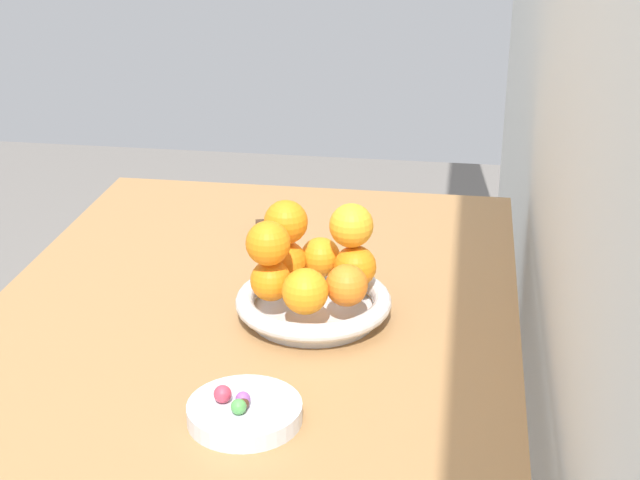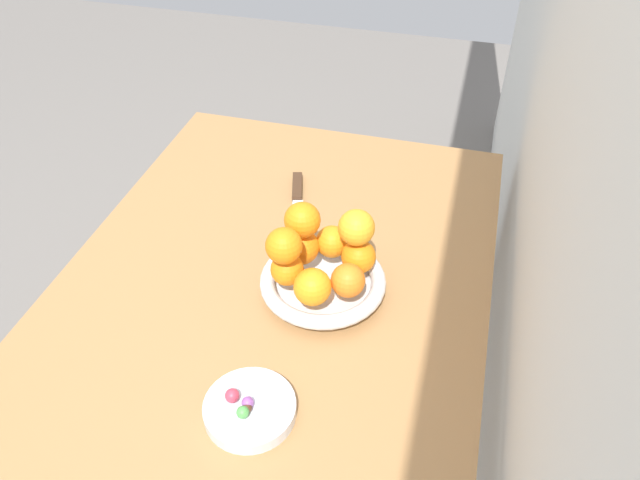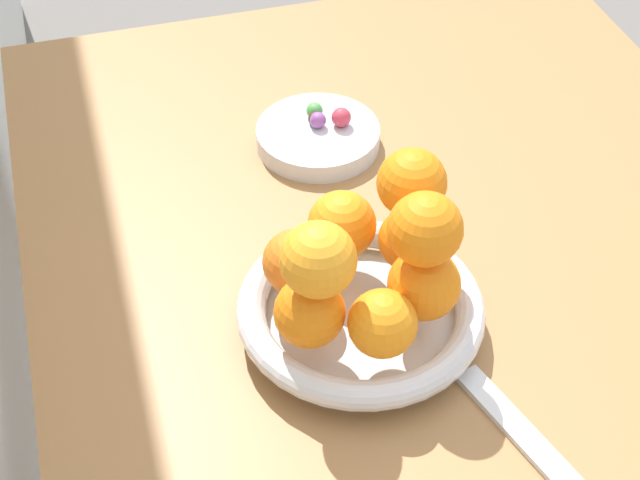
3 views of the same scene
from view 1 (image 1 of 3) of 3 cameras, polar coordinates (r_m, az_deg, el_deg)
dining_table at (r=1.43m, az=-4.21°, el=-7.69°), size 1.10×0.76×0.74m
fruit_bowl at (r=1.37m, az=-0.38°, el=-3.75°), size 0.22×0.22×0.04m
candy_dish at (r=1.15m, az=-4.40°, el=-9.97°), size 0.13×0.13×0.02m
orange_0 at (r=1.37m, az=2.06°, el=-1.55°), size 0.06×0.06×0.06m
orange_1 at (r=1.40m, az=0.03°, el=-1.00°), size 0.06×0.06×0.06m
orange_2 at (r=1.38m, az=-2.08°, el=-1.29°), size 0.06×0.06×0.06m
orange_3 at (r=1.33m, az=-2.88°, el=-2.37°), size 0.06×0.06×0.06m
orange_4 at (r=1.29m, az=-0.87°, el=-3.01°), size 0.06×0.06×0.06m
orange_5 at (r=1.32m, az=1.56°, el=-2.65°), size 0.06×0.06×0.06m
orange_6 at (r=1.30m, az=-3.04°, el=-0.19°), size 0.06×0.06×0.06m
orange_7 at (r=1.35m, az=-2.00°, el=1.06°), size 0.06×0.06×0.06m
orange_8 at (r=1.35m, az=1.83°, el=0.85°), size 0.06×0.06×0.06m
candy_ball_0 at (r=1.13m, az=-4.76°, el=-9.64°), size 0.02×0.02×0.02m
candy_ball_1 at (r=1.14m, az=-4.51°, el=-9.21°), size 0.02×0.02×0.02m
candy_ball_2 at (r=1.15m, az=-5.69°, el=-8.91°), size 0.02×0.02×0.02m
candy_ball_3 at (r=1.14m, az=-4.49°, el=-9.48°), size 0.01×0.01×0.01m
knife at (r=1.59m, az=-3.18°, el=-0.47°), size 0.26×0.09×0.01m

